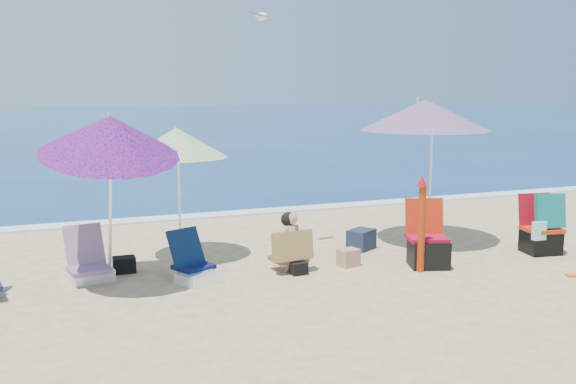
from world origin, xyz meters
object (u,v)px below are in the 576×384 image
object	(u,v)px
furled_umbrella	(422,219)
chair_navy	(194,268)
umbrella_turquoise	(425,115)
seagull	(262,16)
camp_chair_left	(428,247)
person_center	(291,243)
umbrella_striped	(177,143)
umbrella_blue	(110,136)
chair_rainbow	(89,266)
camp_chair_right	(542,232)

from	to	relation	value
furled_umbrella	chair_navy	world-z (taller)	furled_umbrella
umbrella_turquoise	seagull	bearing A→B (deg)	168.53
camp_chair_left	person_center	bearing A→B (deg)	167.07
umbrella_striped	furled_umbrella	size ratio (longest dim) A/B	1.48
umbrella_blue	chair_rainbow	bearing A→B (deg)	120.94
chair_rainbow	furled_umbrella	bearing A→B (deg)	-16.32
chair_rainbow	camp_chair_right	world-z (taller)	camp_chair_right
umbrella_turquoise	chair_navy	bearing A→B (deg)	-169.43
umbrella_turquoise	umbrella_blue	world-z (taller)	umbrella_blue
seagull	furled_umbrella	bearing A→B (deg)	-50.46
umbrella_striped	camp_chair_left	xyz separation A→B (m)	(3.25, -1.70, -1.47)
umbrella_striped	camp_chair_left	world-z (taller)	umbrella_striped
umbrella_turquoise	camp_chair_left	distance (m)	2.31
chair_rainbow	camp_chair_right	size ratio (longest dim) A/B	0.78
umbrella_striped	chair_rainbow	size ratio (longest dim) A/B	2.65
camp_chair_left	seagull	bearing A→B (deg)	136.86
chair_navy	seagull	xyz separation A→B (m)	(1.42, 1.27, 3.43)
camp_chair_left	camp_chair_right	xyz separation A→B (m)	(2.05, -0.03, 0.06)
chair_rainbow	person_center	bearing A→B (deg)	-13.09
chair_rainbow	camp_chair_left	bearing A→B (deg)	-13.02
furled_umbrella	umbrella_turquoise	bearing A→B (deg)	56.83
umbrella_turquoise	furled_umbrella	bearing A→B (deg)	-123.17
chair_navy	seagull	bearing A→B (deg)	41.77
umbrella_blue	chair_navy	size ratio (longest dim) A/B	2.82
chair_navy	chair_rainbow	distance (m)	1.42
chair_navy	camp_chair_left	distance (m)	3.34
umbrella_striped	umbrella_turquoise	bearing A→B (deg)	-6.60
camp_chair_right	umbrella_turquoise	bearing A→B (deg)	136.87
person_center	camp_chair_left	bearing A→B (deg)	-12.93
umbrella_turquoise	umbrella_striped	world-z (taller)	umbrella_turquoise
umbrella_turquoise	chair_navy	distance (m)	4.50
camp_chair_left	seagull	size ratio (longest dim) A/B	1.26
umbrella_turquoise	chair_rainbow	size ratio (longest dim) A/B	3.40
furled_umbrella	chair_rainbow	world-z (taller)	furled_umbrella
chair_rainbow	camp_chair_right	bearing A→B (deg)	-9.31
camp_chair_right	person_center	distance (m)	4.01
camp_chair_left	seagull	world-z (taller)	seagull
umbrella_turquoise	camp_chair_right	bearing A→B (deg)	-43.13
umbrella_turquoise	person_center	bearing A→B (deg)	-163.19
chair_navy	umbrella_striped	bearing A→B (deg)	87.33
umbrella_turquoise	seagull	world-z (taller)	seagull
umbrella_turquoise	umbrella_blue	size ratio (longest dim) A/B	1.08
camp_chair_right	seagull	world-z (taller)	seagull
umbrella_turquoise	person_center	size ratio (longest dim) A/B	3.06
umbrella_striped	person_center	xyz separation A→B (m)	(1.31, -1.25, -1.35)
umbrella_striped	camp_chair_left	size ratio (longest dim) A/B	2.09
chair_navy	seagull	distance (m)	3.92
furled_umbrella	person_center	xyz separation A→B (m)	(-1.69, 0.65, -0.34)
furled_umbrella	chair_rainbow	distance (m)	4.56
umbrella_striped	furled_umbrella	bearing A→B (deg)	-32.50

